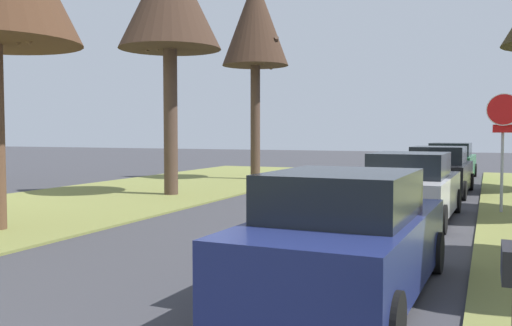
# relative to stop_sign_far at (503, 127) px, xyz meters

# --- Properties ---
(stop_sign_far) EXTENTS (0.81, 0.44, 2.96)m
(stop_sign_far) POSITION_rel_stop_sign_far_xyz_m (0.00, 0.00, 0.00)
(stop_sign_far) COLOR #9EA0A5
(stop_sign_far) RESTS_ON grass_verge_right
(street_tree_left_mid_b) EXTENTS (3.24, 3.24, 7.93)m
(street_tree_left_mid_b) POSITION_rel_stop_sign_far_xyz_m (-9.72, 0.33, 4.04)
(street_tree_left_mid_b) COLOR #4A372C
(street_tree_left_mid_b) RESTS_ON grass_verge_left
(street_tree_left_far) EXTENTS (2.80, 2.80, 8.56)m
(street_tree_left_far) POSITION_rel_stop_sign_far_xyz_m (-9.52, 6.87, 4.43)
(street_tree_left_far) COLOR #49352A
(street_tree_left_far) RESTS_ON grass_verge_left
(parked_sedan_navy) EXTENTS (2.07, 4.46, 1.57)m
(parked_sedan_navy) POSITION_rel_stop_sign_far_xyz_m (-1.93, -8.43, -1.46)
(parked_sedan_navy) COLOR navy
(parked_sedan_navy) RESTS_ON ground
(parked_sedan_silver) EXTENTS (2.07, 4.46, 1.57)m
(parked_sedan_silver) POSITION_rel_stop_sign_far_xyz_m (-1.98, -1.82, -1.46)
(parked_sedan_silver) COLOR #BCBCC1
(parked_sedan_silver) RESTS_ON ground
(parked_sedan_black) EXTENTS (2.07, 4.46, 1.57)m
(parked_sedan_black) POSITION_rel_stop_sign_far_xyz_m (-1.82, 4.23, -1.46)
(parked_sedan_black) COLOR black
(parked_sedan_black) RESTS_ON ground
(parked_sedan_green) EXTENTS (2.07, 4.46, 1.57)m
(parked_sedan_green) POSITION_rel_stop_sign_far_xyz_m (-1.84, 10.65, -1.46)
(parked_sedan_green) COLOR #28663D
(parked_sedan_green) RESTS_ON ground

